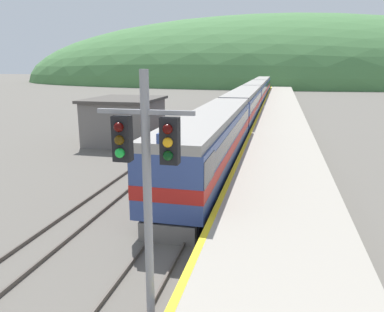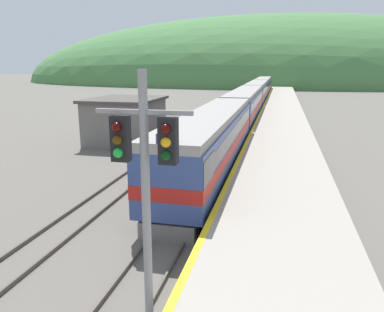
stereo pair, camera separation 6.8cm
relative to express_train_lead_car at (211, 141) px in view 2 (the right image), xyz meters
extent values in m
cube|color=#4C443D|center=(-0.72, 49.93, -2.07)|extent=(0.08, 180.00, 0.16)
cube|color=#4C443D|center=(0.72, 49.93, -2.07)|extent=(0.08, 180.00, 0.16)
cube|color=#4C443D|center=(-5.26, 49.93, -2.07)|extent=(0.08, 180.00, 0.16)
cube|color=#4C443D|center=(-3.82, 49.93, -2.07)|extent=(0.08, 180.00, 0.16)
cube|color=#9E9689|center=(4.20, 29.93, -1.58)|extent=(5.20, 140.00, 1.14)
cube|color=yellow|center=(1.72, 29.93, -1.00)|extent=(0.24, 140.00, 0.01)
ellipsoid|color=#477A42|center=(0.00, 125.44, -2.15)|extent=(198.23, 89.20, 49.07)
cube|color=slate|center=(-9.23, 8.40, -0.31)|extent=(5.38, 6.54, 3.67)
cube|color=#47423D|center=(-9.23, 8.40, 1.64)|extent=(5.88, 7.04, 0.24)
cube|color=black|center=(0.00, 0.23, -1.72)|extent=(2.37, 18.52, 0.85)
cube|color=#334784|center=(0.00, 0.23, 0.04)|extent=(2.90, 19.70, 2.68)
cube|color=red|center=(0.00, 0.23, -0.18)|extent=(2.93, 19.72, 0.59)
cube|color=black|center=(0.00, 0.23, 0.63)|extent=(2.92, 18.52, 0.80)
cube|color=gray|center=(0.00, 0.23, 1.58)|extent=(2.72, 19.70, 0.40)
cube|color=black|center=(0.00, -8.49, 0.63)|extent=(2.94, 2.20, 1.07)
cube|color=#334784|center=(0.00, -9.17, 1.96)|extent=(0.64, 0.80, 0.36)
cube|color=slate|center=(0.00, -9.42, -1.77)|extent=(2.26, 0.40, 0.77)
cube|color=black|center=(0.00, 21.34, -1.72)|extent=(2.37, 19.48, 0.85)
cube|color=#334784|center=(0.00, 21.34, 0.04)|extent=(2.90, 20.72, 2.68)
cube|color=red|center=(0.00, 21.34, -0.18)|extent=(2.93, 20.74, 0.59)
cube|color=black|center=(0.00, 21.34, 0.63)|extent=(2.92, 19.48, 0.80)
cube|color=gray|center=(0.00, 21.34, 1.58)|extent=(2.72, 20.72, 0.40)
cube|color=black|center=(0.00, 42.96, -1.72)|extent=(2.37, 19.48, 0.85)
cube|color=#334784|center=(0.00, 42.96, 0.04)|extent=(2.90, 20.72, 2.68)
cube|color=red|center=(0.00, 42.96, -0.18)|extent=(2.93, 20.74, 0.59)
cube|color=black|center=(0.00, 42.96, 0.63)|extent=(2.92, 19.48, 0.80)
cube|color=gray|center=(0.00, 42.96, 1.58)|extent=(2.72, 20.72, 0.40)
cube|color=black|center=(0.00, 64.58, -1.72)|extent=(2.37, 19.48, 0.85)
cube|color=#334784|center=(0.00, 64.58, 0.04)|extent=(2.90, 20.72, 2.68)
cube|color=red|center=(0.00, 64.58, -0.18)|extent=(2.93, 20.74, 0.59)
cube|color=black|center=(0.00, 64.58, 0.63)|extent=(2.92, 19.48, 0.80)
cube|color=gray|center=(0.00, 64.58, 1.58)|extent=(2.72, 20.72, 0.40)
cylinder|color=gray|center=(1.15, -14.62, 1.16)|extent=(0.20, 0.20, 6.62)
cube|color=gray|center=(1.15, -14.62, 3.58)|extent=(2.20, 0.10, 0.10)
cube|color=black|center=(0.60, -14.62, 2.97)|extent=(0.40, 0.28, 1.02)
sphere|color=#3C0504|center=(0.60, -14.80, 3.25)|extent=(0.22, 0.22, 0.22)
sphere|color=#412C05|center=(0.60, -14.80, 2.97)|extent=(0.22, 0.22, 0.22)
sphere|color=green|center=(0.60, -14.80, 2.68)|extent=(0.22, 0.22, 0.22)
cube|color=black|center=(1.70, -14.62, 2.97)|extent=(0.40, 0.28, 1.02)
sphere|color=#3C0504|center=(1.70, -14.80, 3.25)|extent=(0.22, 0.22, 0.22)
sphere|color=orange|center=(1.70, -14.80, 2.97)|extent=(0.22, 0.22, 0.22)
sphere|color=black|center=(1.70, -14.80, 2.68)|extent=(0.22, 0.22, 0.22)
camera|label=1|loc=(3.94, -22.21, 4.56)|focal=35.00mm
camera|label=2|loc=(4.01, -22.19, 4.56)|focal=35.00mm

